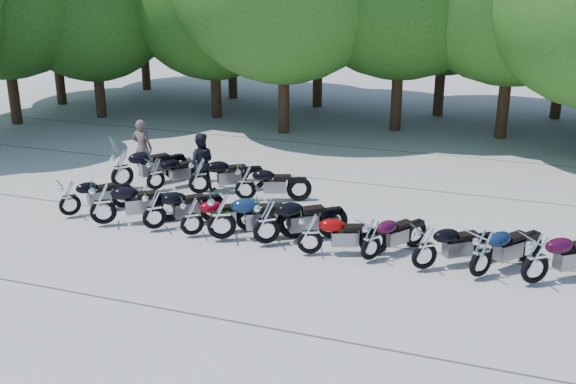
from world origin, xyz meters
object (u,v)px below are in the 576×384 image
(motorcycle_14, at_px, (245,182))
(rider_0, at_px, (142,148))
(motorcycle_4, at_px, (221,215))
(motorcycle_12, at_px, (155,173))
(motorcycle_7, at_px, (371,239))
(motorcycle_13, at_px, (199,175))
(motorcycle_2, at_px, (154,208))
(motorcycle_10, at_px, (536,258))
(motorcycle_0, at_px, (69,197))
(motorcycle_6, at_px, (310,233))
(motorcycle_9, at_px, (482,252))
(motorcycle_11, at_px, (122,168))
(motorcycle_1, at_px, (102,202))
(motorcycle_8, at_px, (425,246))
(rider_1, at_px, (200,162))
(motorcycle_5, at_px, (267,220))
(motorcycle_3, at_px, (192,216))

(motorcycle_14, relative_size, rider_0, 1.15)
(motorcycle_4, xyz_separation_m, motorcycle_12, (-3.43, 2.79, -0.13))
(motorcycle_7, distance_m, motorcycle_13, 6.37)
(motorcycle_2, xyz_separation_m, motorcycle_7, (5.59, 0.00, -0.04))
(motorcycle_10, xyz_separation_m, motorcycle_14, (-7.78, 2.82, -0.05))
(motorcycle_0, xyz_separation_m, motorcycle_6, (6.80, -0.25, 0.01))
(motorcycle_0, relative_size, motorcycle_13, 0.90)
(motorcycle_12, distance_m, rider_0, 1.68)
(motorcycle_2, height_order, motorcycle_9, motorcycle_9)
(motorcycle_0, distance_m, motorcycle_11, 2.44)
(motorcycle_1, xyz_separation_m, motorcycle_4, (3.30, 0.10, 0.04))
(motorcycle_14, bearing_deg, motorcycle_2, 133.19)
(motorcycle_7, relative_size, motorcycle_8, 0.95)
(motorcycle_4, xyz_separation_m, rider_1, (-2.18, 3.29, 0.18))
(motorcycle_5, height_order, motorcycle_8, motorcycle_5)
(motorcycle_9, bearing_deg, rider_0, 17.63)
(motorcycle_2, relative_size, motorcycle_14, 1.02)
(motorcycle_7, height_order, rider_0, rider_0)
(motorcycle_4, xyz_separation_m, motorcycle_14, (-0.56, 2.85, -0.10))
(motorcycle_3, height_order, motorcycle_11, motorcycle_11)
(motorcycle_3, distance_m, rider_1, 3.56)
(motorcycle_5, height_order, rider_1, rider_1)
(motorcycle_0, xyz_separation_m, motorcycle_12, (1.09, 2.64, -0.00))
(motorcycle_0, bearing_deg, motorcycle_12, -73.80)
(motorcycle_0, distance_m, motorcycle_14, 4.78)
(motorcycle_14, height_order, rider_0, rider_0)
(motorcycle_4, xyz_separation_m, motorcycle_10, (7.22, 0.02, -0.04))
(motorcycle_9, bearing_deg, motorcycle_1, 38.76)
(rider_1, bearing_deg, motorcycle_13, 89.01)
(motorcycle_2, bearing_deg, motorcycle_6, -136.94)
(motorcycle_13, height_order, motorcycle_14, motorcycle_13)
(motorcycle_8, distance_m, motorcycle_14, 6.19)
(motorcycle_8, height_order, rider_0, rider_0)
(motorcycle_5, xyz_separation_m, motorcycle_12, (-4.56, 2.69, -0.10))
(motorcycle_4, distance_m, rider_1, 3.95)
(motorcycle_7, bearing_deg, motorcycle_13, 8.22)
(motorcycle_3, relative_size, rider_1, 1.15)
(motorcycle_2, height_order, motorcycle_3, motorcycle_2)
(motorcycle_10, bearing_deg, motorcycle_8, 54.17)
(motorcycle_1, height_order, motorcycle_6, motorcycle_1)
(motorcycle_6, xyz_separation_m, motorcycle_11, (-6.73, 2.69, 0.10))
(motorcycle_6, xyz_separation_m, motorcycle_14, (-2.85, 2.94, 0.01))
(rider_0, bearing_deg, motorcycle_2, 124.21)
(motorcycle_3, relative_size, motorcycle_9, 0.91)
(motorcycle_0, distance_m, rider_0, 3.85)
(motorcycle_10, height_order, motorcycle_14, motorcycle_10)
(motorcycle_8, bearing_deg, motorcycle_0, 51.43)
(rider_0, height_order, rider_1, rider_0)
(motorcycle_9, distance_m, rider_0, 11.40)
(motorcycle_12, bearing_deg, motorcycle_7, -164.60)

